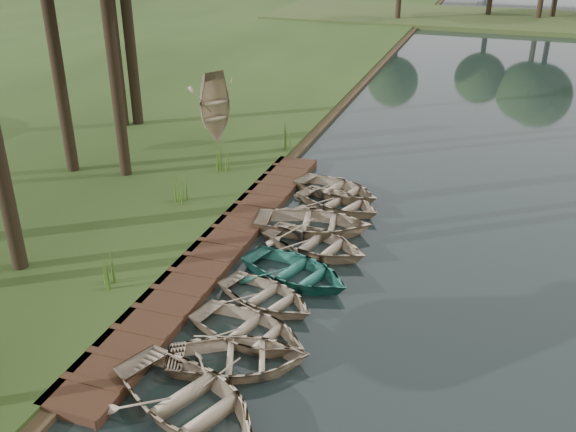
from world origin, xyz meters
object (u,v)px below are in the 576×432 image
(rowboat_0, at_px, (188,397))
(rowboat_2, at_px, (249,328))
(rowboat_1, at_px, (239,356))
(boardwalk, at_px, (221,247))
(stored_rowboat, at_px, (216,136))

(rowboat_0, bearing_deg, rowboat_2, 18.33)
(rowboat_0, distance_m, rowboat_2, 2.84)
(rowboat_1, relative_size, rowboat_2, 1.04)
(boardwalk, distance_m, stored_rowboat, 9.59)
(rowboat_2, bearing_deg, boardwalk, 46.78)
(boardwalk, relative_size, rowboat_2, 4.93)
(boardwalk, height_order, stored_rowboat, stored_rowboat)
(rowboat_0, xyz_separation_m, stored_rowboat, (-6.44, 15.55, 0.17))
(boardwalk, height_order, rowboat_1, rowboat_1)
(boardwalk, height_order, rowboat_2, rowboat_2)
(rowboat_0, distance_m, stored_rowboat, 16.83)
(rowboat_0, bearing_deg, rowboat_1, 8.75)
(rowboat_1, bearing_deg, rowboat_2, -10.73)
(stored_rowboat, bearing_deg, boardwalk, -122.54)
(stored_rowboat, bearing_deg, rowboat_2, -120.14)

